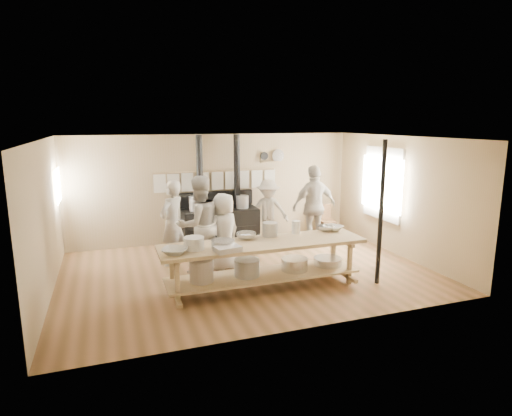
# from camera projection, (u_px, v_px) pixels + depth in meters

# --- Properties ---
(ground) EXTENTS (7.00, 7.00, 0.00)m
(ground) POSITION_uv_depth(u_px,v_px,m) (247.00, 272.00, 8.40)
(ground) COLOR brown
(ground) RESTS_ON ground
(room_shell) EXTENTS (7.00, 7.00, 7.00)m
(room_shell) POSITION_uv_depth(u_px,v_px,m) (247.00, 190.00, 8.07)
(room_shell) COLOR tan
(room_shell) RESTS_ON ground
(window_right) EXTENTS (0.09, 1.50, 1.65)m
(window_right) POSITION_uv_depth(u_px,v_px,m) (383.00, 184.00, 9.77)
(window_right) COLOR beige
(window_right) RESTS_ON ground
(left_opening) EXTENTS (0.00, 0.90, 0.90)m
(left_opening) POSITION_uv_depth(u_px,v_px,m) (58.00, 186.00, 8.81)
(left_opening) COLOR white
(left_opening) RESTS_ON ground
(stove) EXTENTS (1.90, 0.75, 2.60)m
(stove) POSITION_uv_depth(u_px,v_px,m) (220.00, 222.00, 10.25)
(stove) COLOR black
(stove) RESTS_ON ground
(towel_rail) EXTENTS (3.00, 0.04, 0.47)m
(towel_rail) POSITION_uv_depth(u_px,v_px,m) (216.00, 178.00, 10.31)
(towel_rail) COLOR tan
(towel_rail) RESTS_ON ground
(back_wall_shelf) EXTENTS (0.63, 0.14, 0.32)m
(back_wall_shelf) POSITION_uv_depth(u_px,v_px,m) (272.00, 158.00, 10.72)
(back_wall_shelf) COLOR tan
(back_wall_shelf) RESTS_ON ground
(prep_table) EXTENTS (3.60, 0.90, 0.85)m
(prep_table) POSITION_uv_depth(u_px,v_px,m) (263.00, 260.00, 7.46)
(prep_table) COLOR tan
(prep_table) RESTS_ON ground
(support_post) EXTENTS (0.08, 0.08, 2.60)m
(support_post) POSITION_uv_depth(u_px,v_px,m) (381.00, 214.00, 7.55)
(support_post) COLOR black
(support_post) RESTS_ON ground
(cook_far_left) EXTENTS (0.75, 0.74, 1.75)m
(cook_far_left) POSITION_uv_depth(u_px,v_px,m) (172.00, 223.00, 8.67)
(cook_far_left) COLOR #ADA499
(cook_far_left) RESTS_ON ground
(cook_left) EXTENTS (1.08, 0.94, 1.90)m
(cook_left) POSITION_uv_depth(u_px,v_px,m) (199.00, 225.00, 8.21)
(cook_left) COLOR #ADA499
(cook_left) RESTS_ON ground
(cook_center) EXTENTS (0.89, 0.78, 1.54)m
(cook_center) POSITION_uv_depth(u_px,v_px,m) (224.00, 232.00, 8.41)
(cook_center) COLOR #ADA499
(cook_center) RESTS_ON ground
(cook_right) EXTENTS (1.16, 0.57, 1.92)m
(cook_right) POSITION_uv_depth(u_px,v_px,m) (314.00, 206.00, 9.95)
(cook_right) COLOR #ADA499
(cook_right) RESTS_ON ground
(cook_by_window) EXTENTS (1.11, 0.84, 1.52)m
(cook_by_window) POSITION_uv_depth(u_px,v_px,m) (268.00, 211.00, 10.43)
(cook_by_window) COLOR #ADA499
(cook_by_window) RESTS_ON ground
(chair) EXTENTS (0.38, 0.38, 0.79)m
(chair) POSITION_uv_depth(u_px,v_px,m) (327.00, 226.00, 11.05)
(chair) COLOR brown
(chair) RESTS_ON ground
(bowl_white_a) EXTENTS (0.53, 0.53, 0.10)m
(bowl_white_a) POSITION_uv_depth(u_px,v_px,m) (175.00, 251.00, 6.72)
(bowl_white_a) COLOR silver
(bowl_white_a) RESTS_ON prep_table
(bowl_steel_a) EXTENTS (0.47, 0.47, 0.11)m
(bowl_steel_a) POSITION_uv_depth(u_px,v_px,m) (246.00, 236.00, 7.58)
(bowl_steel_a) COLOR silver
(bowl_steel_a) RESTS_ON prep_table
(bowl_white_b) EXTENTS (0.49, 0.49, 0.09)m
(bowl_white_b) POSITION_uv_depth(u_px,v_px,m) (333.00, 228.00, 8.19)
(bowl_white_b) COLOR silver
(bowl_white_b) RESTS_ON prep_table
(bowl_steel_b) EXTENTS (0.33, 0.33, 0.10)m
(bowl_steel_b) POSITION_uv_depth(u_px,v_px,m) (326.00, 228.00, 8.14)
(bowl_steel_b) COLOR silver
(bowl_steel_b) RESTS_ON prep_table
(roasting_pan) EXTENTS (0.45, 0.34, 0.09)m
(roasting_pan) POSITION_uv_depth(u_px,v_px,m) (228.00, 249.00, 6.84)
(roasting_pan) COLOR #B2B2B7
(roasting_pan) RESTS_ON prep_table
(mixing_bowl_large) EXTENTS (0.41, 0.41, 0.12)m
(mixing_bowl_large) POSITION_uv_depth(u_px,v_px,m) (223.00, 244.00, 7.07)
(mixing_bowl_large) COLOR silver
(mixing_bowl_large) RESTS_ON prep_table
(bucket_galv) EXTENTS (0.31, 0.31, 0.25)m
(bucket_galv) POSITION_uv_depth(u_px,v_px,m) (270.00, 229.00, 7.76)
(bucket_galv) COLOR gray
(bucket_galv) RESTS_ON prep_table
(deep_bowl_enamel) EXTENTS (0.35, 0.35, 0.21)m
(deep_bowl_enamel) POSITION_uv_depth(u_px,v_px,m) (194.00, 243.00, 6.95)
(deep_bowl_enamel) COLOR silver
(deep_bowl_enamel) RESTS_ON prep_table
(pitcher) EXTENTS (0.18, 0.18, 0.25)m
(pitcher) POSITION_uv_depth(u_px,v_px,m) (296.00, 227.00, 7.92)
(pitcher) COLOR silver
(pitcher) RESTS_ON prep_table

